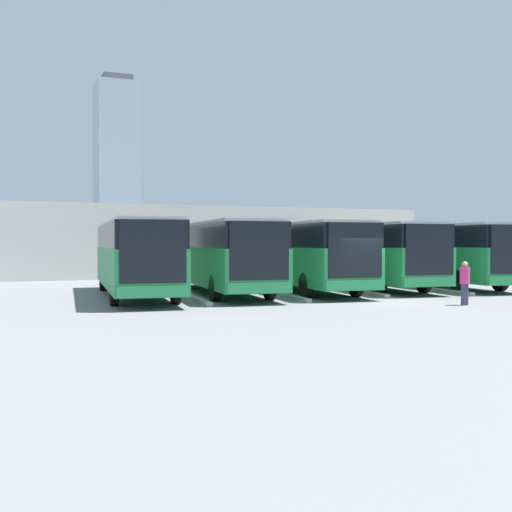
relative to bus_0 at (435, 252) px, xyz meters
name	(u,v)px	position (x,y,z in m)	size (l,w,h in m)	color
ground_plane	(369,302)	(8.01, 6.04, -1.81)	(600.00, 600.00, 0.00)	gray
bus_0	(435,252)	(0.00, 0.00, 0.00)	(3.92, 12.55, 3.23)	#238447
curb_divider_0	(426,288)	(2.00, 1.83, -1.73)	(0.24, 7.55, 0.15)	#B2B2AD
bus_1	(365,253)	(4.01, -0.57, 0.00)	(3.92, 12.55, 3.23)	#238447
curb_divider_1	(349,290)	(6.01, 1.26, -1.73)	(0.24, 7.55, 0.15)	#B2B2AD
bus_2	(300,253)	(8.01, 0.03, 0.00)	(3.92, 12.55, 3.23)	#238447
curb_divider_2	(278,293)	(10.01, 1.86, -1.73)	(0.24, 7.55, 0.15)	#B2B2AD
bus_3	(221,254)	(12.02, -0.05, 0.00)	(3.92, 12.55, 3.23)	#238447
curb_divider_3	(191,296)	(14.02, 1.77, -1.73)	(0.24, 7.55, 0.15)	#B2B2AD
bus_4	(135,255)	(16.02, 0.19, 0.00)	(3.92, 12.55, 3.23)	#238447
pedestrian	(465,282)	(5.52, 8.65, -0.93)	(0.48, 0.48, 1.63)	#38384C
station_building	(183,241)	(8.01, -19.77, 0.61)	(32.35, 16.66, 4.79)	beige
office_tower	(116,165)	(-20.07, -197.91, 27.62)	(14.10, 14.10, 60.05)	#93A8B7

